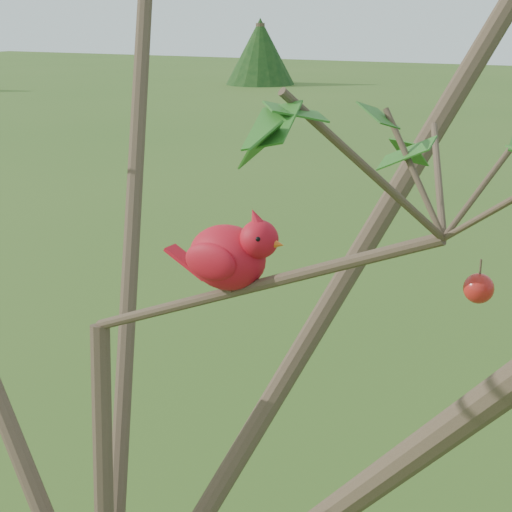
{
  "coord_description": "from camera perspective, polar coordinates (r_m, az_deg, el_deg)",
  "views": [
    {
      "loc": [
        0.78,
        -0.89,
        2.47
      ],
      "look_at": [
        0.27,
        0.08,
        2.13
      ],
      "focal_mm": 55.0,
      "sensor_mm": 36.0,
      "label": 1
    }
  ],
  "objects": [
    {
      "name": "cardinal",
      "position": [
        1.17,
        -1.83,
        0.1
      ],
      "size": [
        0.21,
        0.11,
        0.14
      ],
      "rotation": [
        0.0,
        0.0,
        -0.04
      ],
      "color": "red",
      "rests_on": "ground"
    },
    {
      "name": "crabapple_tree",
      "position": [
        1.2,
        -12.68,
        0.0
      ],
      "size": [
        2.35,
        2.05,
        2.95
      ],
      "color": "#3A2B1F",
      "rests_on": "ground"
    }
  ]
}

